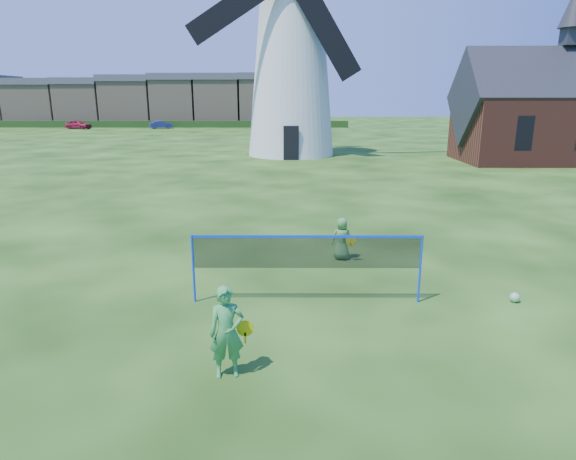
{
  "coord_description": "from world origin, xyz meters",
  "views": [
    {
      "loc": [
        0.25,
        -10.37,
        4.43
      ],
      "look_at": [
        0.2,
        0.5,
        1.5
      ],
      "focal_mm": 30.74,
      "sensor_mm": 36.0,
      "label": 1
    }
  ],
  "objects_px": {
    "player_girl": "(227,332)",
    "player_boy": "(342,239)",
    "windmill": "(291,62)",
    "car_right": "(161,125)",
    "play_ball": "(515,297)",
    "chapel": "(561,114)",
    "car_left": "(78,124)",
    "badminton_net": "(307,253)"
  },
  "relations": [
    {
      "from": "windmill",
      "to": "car_left",
      "type": "height_order",
      "value": "windmill"
    },
    {
      "from": "windmill",
      "to": "chapel",
      "type": "bearing_deg",
      "value": -12.38
    },
    {
      "from": "badminton_net",
      "to": "player_girl",
      "type": "xyz_separation_m",
      "value": [
        -1.38,
        -3.03,
        -0.37
      ]
    },
    {
      "from": "windmill",
      "to": "player_boy",
      "type": "bearing_deg",
      "value": -86.93
    },
    {
      "from": "player_boy",
      "to": "car_right",
      "type": "distance_m",
      "value": 63.79
    },
    {
      "from": "play_ball",
      "to": "player_girl",
      "type": "bearing_deg",
      "value": -153.39
    },
    {
      "from": "windmill",
      "to": "badminton_net",
      "type": "relative_size",
      "value": 4.04
    },
    {
      "from": "car_right",
      "to": "chapel",
      "type": "bearing_deg",
      "value": -158.35
    },
    {
      "from": "chapel",
      "to": "player_boy",
      "type": "xyz_separation_m",
      "value": [
        -17.37,
        -22.0,
        -2.72
      ]
    },
    {
      "from": "chapel",
      "to": "play_ball",
      "type": "height_order",
      "value": "chapel"
    },
    {
      "from": "windmill",
      "to": "play_ball",
      "type": "distance_m",
      "value": 30.38
    },
    {
      "from": "windmill",
      "to": "player_girl",
      "type": "height_order",
      "value": "windmill"
    },
    {
      "from": "badminton_net",
      "to": "player_girl",
      "type": "relative_size",
      "value": 3.26
    },
    {
      "from": "car_right",
      "to": "player_girl",
      "type": "bearing_deg",
      "value": 172.23
    },
    {
      "from": "player_boy",
      "to": "chapel",
      "type": "bearing_deg",
      "value": -117.48
    },
    {
      "from": "badminton_net",
      "to": "car_right",
      "type": "height_order",
      "value": "badminton_net"
    },
    {
      "from": "play_ball",
      "to": "car_right",
      "type": "bearing_deg",
      "value": 110.72
    },
    {
      "from": "windmill",
      "to": "car_right",
      "type": "bearing_deg",
      "value": 119.03
    },
    {
      "from": "windmill",
      "to": "chapel",
      "type": "distance_m",
      "value": 19.58
    },
    {
      "from": "chapel",
      "to": "player_boy",
      "type": "distance_m",
      "value": 28.17
    },
    {
      "from": "windmill",
      "to": "chapel",
      "type": "relative_size",
      "value": 1.46
    },
    {
      "from": "player_boy",
      "to": "car_left",
      "type": "height_order",
      "value": "car_left"
    },
    {
      "from": "player_boy",
      "to": "car_left",
      "type": "relative_size",
      "value": 0.32
    },
    {
      "from": "windmill",
      "to": "badminton_net",
      "type": "distance_m",
      "value": 29.75
    },
    {
      "from": "player_boy",
      "to": "windmill",
      "type": "bearing_deg",
      "value": -76.12
    },
    {
      "from": "player_girl",
      "to": "car_left",
      "type": "height_order",
      "value": "player_girl"
    },
    {
      "from": "windmill",
      "to": "car_right",
      "type": "xyz_separation_m",
      "value": [
        -19.04,
        34.3,
        -6.5
      ]
    },
    {
      "from": "play_ball",
      "to": "badminton_net",
      "type": "bearing_deg",
      "value": -179.96
    },
    {
      "from": "player_boy",
      "to": "car_right",
      "type": "bearing_deg",
      "value": -60.5
    },
    {
      "from": "play_ball",
      "to": "car_right",
      "type": "height_order",
      "value": "car_right"
    },
    {
      "from": "player_girl",
      "to": "player_boy",
      "type": "bearing_deg",
      "value": 56.68
    },
    {
      "from": "chapel",
      "to": "player_boy",
      "type": "height_order",
      "value": "chapel"
    },
    {
      "from": "play_ball",
      "to": "car_left",
      "type": "relative_size",
      "value": 0.06
    },
    {
      "from": "windmill",
      "to": "player_boy",
      "type": "xyz_separation_m",
      "value": [
        1.4,
        -26.13,
        -6.46
      ]
    },
    {
      "from": "badminton_net",
      "to": "play_ball",
      "type": "bearing_deg",
      "value": 0.04
    },
    {
      "from": "windmill",
      "to": "car_left",
      "type": "relative_size",
      "value": 5.42
    },
    {
      "from": "chapel",
      "to": "car_left",
      "type": "height_order",
      "value": "chapel"
    },
    {
      "from": "windmill",
      "to": "player_boy",
      "type": "distance_m",
      "value": 26.95
    },
    {
      "from": "badminton_net",
      "to": "player_girl",
      "type": "distance_m",
      "value": 3.35
    },
    {
      "from": "chapel",
      "to": "windmill",
      "type": "bearing_deg",
      "value": 167.62
    },
    {
      "from": "badminton_net",
      "to": "windmill",
      "type": "bearing_deg",
      "value": 90.6
    },
    {
      "from": "player_girl",
      "to": "play_ball",
      "type": "distance_m",
      "value": 6.8
    }
  ]
}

